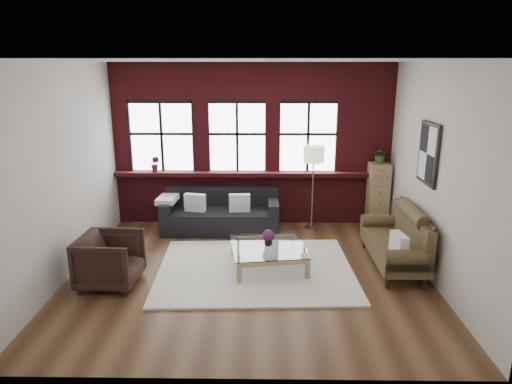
{
  "coord_description": "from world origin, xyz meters",
  "views": [
    {
      "loc": [
        0.21,
        -6.53,
        3.15
      ],
      "look_at": [
        0.1,
        0.6,
        1.15
      ],
      "focal_mm": 32.0,
      "sensor_mm": 36.0,
      "label": 1
    }
  ],
  "objects_px": {
    "vintage_settee": "(393,238)",
    "vase": "(268,242)",
    "coffee_table": "(268,257)",
    "floor_lamp": "(313,185)",
    "drawer_chest": "(378,195)",
    "armchair": "(110,260)",
    "dark_sofa": "(221,211)"
  },
  "relations": [
    {
      "from": "vase",
      "to": "coffee_table",
      "type": "bearing_deg",
      "value": -153.43
    },
    {
      "from": "vintage_settee",
      "to": "drawer_chest",
      "type": "distance_m",
      "value": 1.94
    },
    {
      "from": "coffee_table",
      "to": "floor_lamp",
      "type": "bearing_deg",
      "value": 64.44
    },
    {
      "from": "armchair",
      "to": "vintage_settee",
      "type": "bearing_deg",
      "value": -77.85
    },
    {
      "from": "armchair",
      "to": "vase",
      "type": "height_order",
      "value": "armchair"
    },
    {
      "from": "dark_sofa",
      "to": "drawer_chest",
      "type": "xyz_separation_m",
      "value": [
        3.1,
        0.32,
        0.24
      ]
    },
    {
      "from": "coffee_table",
      "to": "armchair",
      "type": "bearing_deg",
      "value": -165.16
    },
    {
      "from": "dark_sofa",
      "to": "armchair",
      "type": "relative_size",
      "value": 2.63
    },
    {
      "from": "drawer_chest",
      "to": "floor_lamp",
      "type": "bearing_deg",
      "value": -172.68
    },
    {
      "from": "vase",
      "to": "drawer_chest",
      "type": "distance_m",
      "value": 2.99
    },
    {
      "from": "coffee_table",
      "to": "drawer_chest",
      "type": "distance_m",
      "value": 3.01
    },
    {
      "from": "vintage_settee",
      "to": "armchair",
      "type": "xyz_separation_m",
      "value": [
        -4.32,
        -0.71,
        -0.09
      ]
    },
    {
      "from": "coffee_table",
      "to": "drawer_chest",
      "type": "xyz_separation_m",
      "value": [
        2.2,
        2.01,
        0.46
      ]
    },
    {
      "from": "dark_sofa",
      "to": "coffee_table",
      "type": "bearing_deg",
      "value": -61.83
    },
    {
      "from": "armchair",
      "to": "vase",
      "type": "bearing_deg",
      "value": -72.34
    },
    {
      "from": "armchair",
      "to": "drawer_chest",
      "type": "bearing_deg",
      "value": -57.01
    },
    {
      "from": "vintage_settee",
      "to": "floor_lamp",
      "type": "height_order",
      "value": "floor_lamp"
    },
    {
      "from": "vintage_settee",
      "to": "coffee_table",
      "type": "relative_size",
      "value": 1.54
    },
    {
      "from": "floor_lamp",
      "to": "vase",
      "type": "bearing_deg",
      "value": -115.56
    },
    {
      "from": "vintage_settee",
      "to": "armchair",
      "type": "distance_m",
      "value": 4.38
    },
    {
      "from": "floor_lamp",
      "to": "vintage_settee",
      "type": "bearing_deg",
      "value": -57.43
    },
    {
      "from": "armchair",
      "to": "floor_lamp",
      "type": "relative_size",
      "value": 0.47
    },
    {
      "from": "coffee_table",
      "to": "vase",
      "type": "height_order",
      "value": "vase"
    },
    {
      "from": "vintage_settee",
      "to": "vase",
      "type": "height_order",
      "value": "vintage_settee"
    },
    {
      "from": "dark_sofa",
      "to": "vintage_settee",
      "type": "relative_size",
      "value": 1.26
    },
    {
      "from": "armchair",
      "to": "floor_lamp",
      "type": "distance_m",
      "value": 4.07
    },
    {
      "from": "vintage_settee",
      "to": "coffee_table",
      "type": "xyz_separation_m",
      "value": [
        -2.0,
        -0.09,
        -0.29
      ]
    },
    {
      "from": "drawer_chest",
      "to": "floor_lamp",
      "type": "height_order",
      "value": "floor_lamp"
    },
    {
      "from": "vintage_settee",
      "to": "vase",
      "type": "relative_size",
      "value": 13.14
    },
    {
      "from": "vase",
      "to": "drawer_chest",
      "type": "bearing_deg",
      "value": 42.5
    },
    {
      "from": "coffee_table",
      "to": "floor_lamp",
      "type": "xyz_separation_m",
      "value": [
        0.88,
        1.84,
        0.72
      ]
    },
    {
      "from": "vintage_settee",
      "to": "armchair",
      "type": "relative_size",
      "value": 2.09
    }
  ]
}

